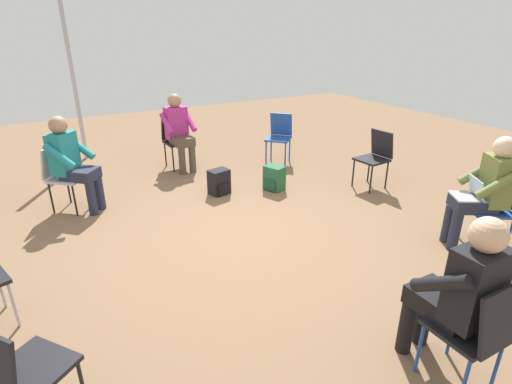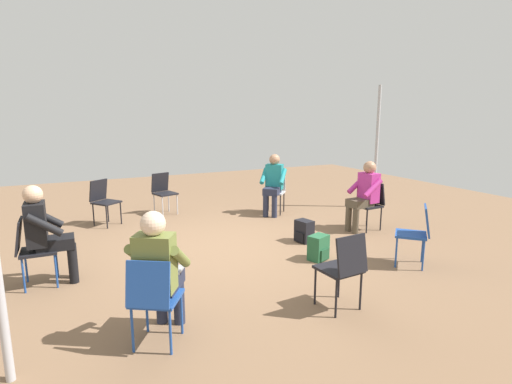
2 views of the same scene
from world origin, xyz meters
The scene contains 16 objects.
ground_plane centered at (0.00, 0.00, 0.00)m, with size 15.38×15.38×0.00m, color brown.
chair_northeast centered at (1.85, 2.02, 0.50)m, with size 0.59×0.58×0.85m.
chair_southwest centered at (-2.19, -1.61, 0.50)m, with size 0.58×0.57×0.85m.
chair_south centered at (0.33, -2.65, 0.50)m, with size 0.41×0.44×0.85m.
chair_north centered at (0.20, 2.68, 0.50)m, with size 0.42×0.46×0.85m.
chair_northwest centered at (-1.65, 1.73, 0.50)m, with size 0.59×0.58×0.85m.
chair_east centered at (2.43, 0.33, 0.50)m, with size 0.46×0.43×0.85m.
chair_southeast centered at (2.27, -1.61, 0.50)m, with size 0.58×0.56×0.85m.
chair_west centered at (-2.54, -0.41, 0.50)m, with size 0.53×0.50×0.85m.
person_with_laptop centered at (2.12, -1.52, 0.69)m, with size 0.64×0.62×1.24m.
person_in_magenta centered at (0.21, 2.52, 0.69)m, with size 0.51×0.54×1.24m.
person_in_teal centered at (-1.52, 1.62, 0.69)m, with size 0.63×0.63×1.24m.
person_in_black centered at (0.33, -2.48, 0.69)m, with size 0.49×0.53×1.24m.
backpack_near_laptop_user centered at (1.08, 0.95, 0.16)m, with size 0.30×0.33×0.36m.
backpack_by_empty_chair centered at (0.31, 1.21, 0.16)m, with size 0.31×0.28×0.36m.
tent_pole_far centered at (-1.11, 3.95, 1.33)m, with size 0.07×0.07×2.65m, color #B2B2B7.
Camera 2 is at (5.58, -2.22, 2.07)m, focal length 28.00 mm.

